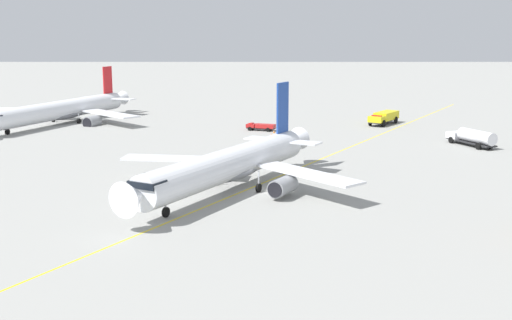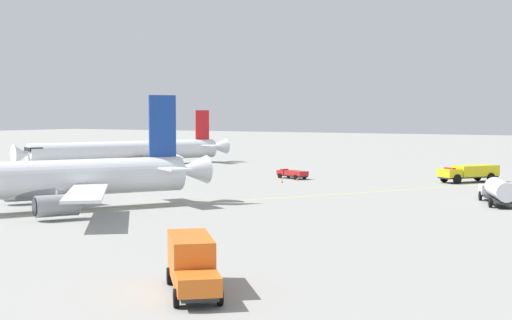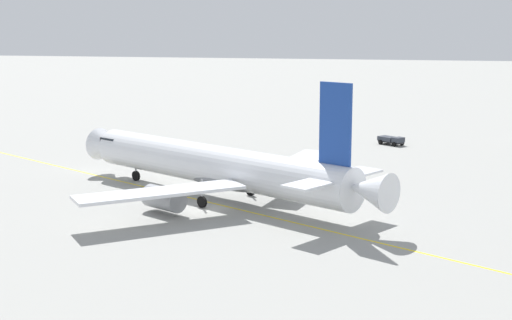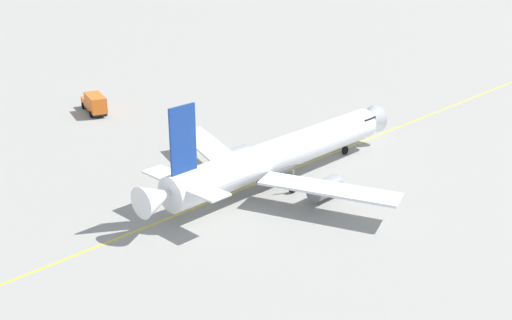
{
  "view_description": "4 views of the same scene",
  "coord_description": "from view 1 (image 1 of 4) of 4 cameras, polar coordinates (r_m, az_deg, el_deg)",
  "views": [
    {
      "loc": [
        0.5,
        79.11,
        19.8
      ],
      "look_at": [
        0.53,
        3.82,
        4.63
      ],
      "focal_mm": 46.72,
      "sensor_mm": 36.0,
      "label": 1
    },
    {
      "loc": [
        -55.42,
        53.64,
        10.21
      ],
      "look_at": [
        -16.71,
        -10.14,
        5.5
      ],
      "focal_mm": 52.03,
      "sensor_mm": 36.0,
      "label": 2
    },
    {
      "loc": [
        -63.97,
        -20.04,
        16.99
      ],
      "look_at": [
        6.19,
        -3.12,
        3.65
      ],
      "focal_mm": 51.67,
      "sensor_mm": 36.0,
      "label": 3
    },
    {
      "loc": [
        19.51,
        -68.67,
        29.86
      ],
      "look_at": [
        1.19,
        -0.55,
        2.73
      ],
      "focal_mm": 45.64,
      "sensor_mm": 36.0,
      "label": 4
    }
  ],
  "objects": [
    {
      "name": "taxiway_centreline",
      "position": [
        86.91,
        1.1,
        -1.78
      ],
      "size": [
        98.66,
        172.78,
        0.01
      ],
      "rotation": [
        0.0,
        0.0,
        1.05
      ],
      "color": "yellow",
      "rests_on": "ground_plane"
    },
    {
      "name": "ground_plane",
      "position": [
        81.55,
        0.37,
        -2.66
      ],
      "size": [
        600.0,
        600.0,
        0.0
      ],
      "primitive_type": "plane",
      "color": "gray"
    },
    {
      "name": "airliner_secondary",
      "position": [
        143.25,
        -16.35,
        4.06
      ],
      "size": [
        33.39,
        43.07,
        11.38
      ],
      "rotation": [
        0.0,
        0.0,
        1.17
      ],
      "color": "white",
      "rests_on": "ground_plane"
    },
    {
      "name": "fuel_tanker_truck",
      "position": [
        117.32,
        18.07,
        1.89
      ],
      "size": [
        6.22,
        10.1,
        2.87
      ],
      "rotation": [
        0.0,
        0.0,
        5.12
      ],
      "color": "#232326",
      "rests_on": "ground_plane"
    },
    {
      "name": "safety_cone_near",
      "position": [
        121.95,
        1.33,
        2.17
      ],
      "size": [
        0.36,
        0.36,
        0.55
      ],
      "color": "orange",
      "rests_on": "ground_plane"
    },
    {
      "name": "ops_pickup_truck",
      "position": [
        128.52,
        0.42,
        2.89
      ],
      "size": [
        5.86,
        3.65,
        1.41
      ],
      "rotation": [
        0.0,
        0.0,
        5.93
      ],
      "color": "#232326",
      "rests_on": "ground_plane"
    },
    {
      "name": "fire_tender_truck",
      "position": [
        139.17,
        10.91,
        3.64
      ],
      "size": [
        7.65,
        9.38,
        2.5
      ],
      "rotation": [
        0.0,
        0.0,
        0.98
      ],
      "color": "#232326",
      "rests_on": "ground_plane"
    },
    {
      "name": "airliner_main",
      "position": [
        80.85,
        -2.24,
        -0.47
      ],
      "size": [
        30.11,
        35.92,
        12.25
      ],
      "rotation": [
        0.0,
        0.0,
        1.06
      ],
      "color": "white",
      "rests_on": "ground_plane"
    },
    {
      "name": "safety_cone_mid",
      "position": [
        125.73,
        1.55,
        2.45
      ],
      "size": [
        0.36,
        0.36,
        0.55
      ],
      "color": "orange",
      "rests_on": "ground_plane"
    }
  ]
}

